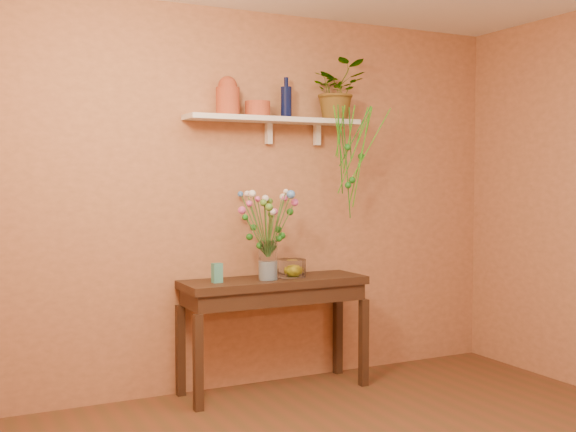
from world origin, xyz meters
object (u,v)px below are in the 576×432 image
at_px(blue_bottle, 286,102).
at_px(glass_bowl, 291,269).
at_px(spider_plant, 337,90).
at_px(sideboard, 274,295).
at_px(bouquet, 268,213).
at_px(glass_vase, 268,263).
at_px(terracotta_jug, 228,97).

height_order(blue_bottle, glass_bowl, blue_bottle).
relative_size(spider_plant, glass_bowl, 2.05).
bearing_deg(sideboard, blue_bottle, 37.18).
xyz_separation_m(spider_plant, bouquet, (-0.63, -0.14, -0.89)).
relative_size(blue_bottle, bouquet, 0.57).
bearing_deg(blue_bottle, bouquet, -143.45).
xyz_separation_m(sideboard, glass_bowl, (0.13, 0.01, 0.18)).
xyz_separation_m(glass_vase, bouquet, (0.01, 0.00, 0.35)).
distance_m(bouquet, glass_bowl, 0.45).
relative_size(sideboard, spider_plant, 3.02).
relative_size(spider_plant, glass_vase, 1.60).
height_order(sideboard, spider_plant, spider_plant).
distance_m(terracotta_jug, blue_bottle, 0.45).
height_order(blue_bottle, glass_vase, blue_bottle).
bearing_deg(glass_bowl, sideboard, -177.13).
relative_size(terracotta_jug, glass_vase, 1.00).
bearing_deg(bouquet, sideboard, 35.01).
distance_m(spider_plant, glass_vase, 1.40).
bearing_deg(blue_bottle, glass_vase, -143.57).
distance_m(blue_bottle, glass_vase, 1.17).
bearing_deg(spider_plant, blue_bottle, 177.19).
bearing_deg(spider_plant, bouquet, -167.46).
relative_size(bouquet, glass_bowl, 2.37).
bearing_deg(sideboard, glass_bowl, 2.87).
relative_size(blue_bottle, spider_plant, 0.66).
distance_m(spider_plant, bouquet, 1.10).
bearing_deg(spider_plant, terracotta_jug, 177.69).
height_order(terracotta_jug, glass_vase, terracotta_jug).
distance_m(sideboard, bouquet, 0.58).
distance_m(sideboard, glass_bowl, 0.22).
bearing_deg(blue_bottle, terracotta_jug, 178.15).
bearing_deg(sideboard, bouquet, -144.99).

